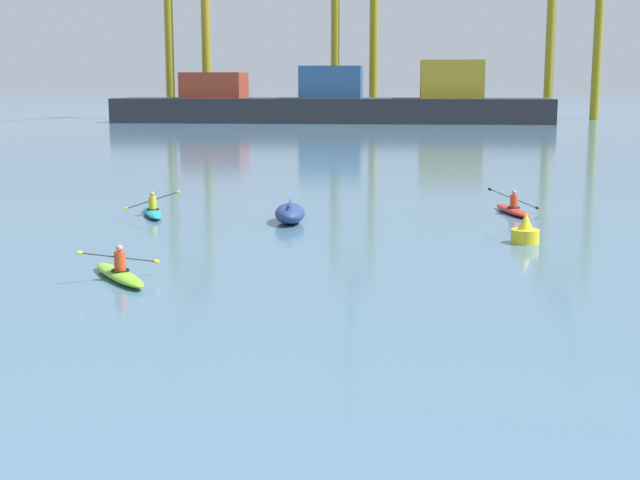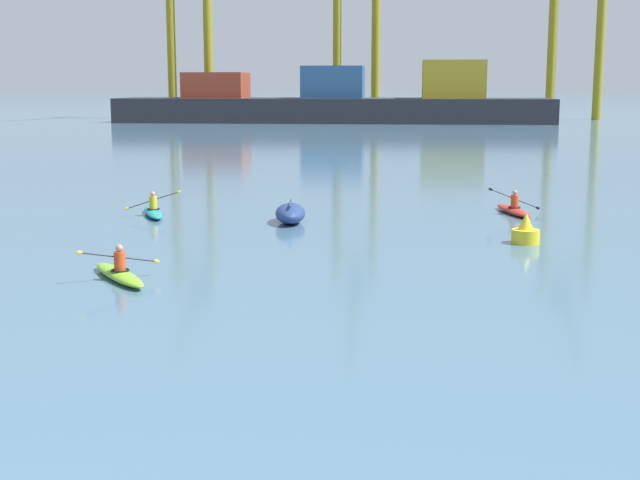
{
  "view_description": "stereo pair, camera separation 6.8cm",
  "coord_description": "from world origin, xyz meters",
  "px_view_note": "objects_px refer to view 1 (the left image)",
  "views": [
    {
      "loc": [
        4.33,
        -7.03,
        5.14
      ],
      "look_at": [
        2.0,
        18.62,
        0.6
      ],
      "focal_mm": 50.51,
      "sensor_mm": 36.0,
      "label": 1
    },
    {
      "loc": [
        4.4,
        -7.03,
        5.14
      ],
      "look_at": [
        2.0,
        18.62,
        0.6
      ],
      "focal_mm": 50.51,
      "sensor_mm": 36.0,
      "label": 2
    }
  ],
  "objects_px": {
    "container_barge": "(335,102)",
    "kayak_red": "(513,209)",
    "capsized_dinghy": "(290,213)",
    "kayak_teal": "(152,211)",
    "kayak_lime": "(119,273)",
    "channel_buoy": "(525,232)"
  },
  "relations": [
    {
      "from": "kayak_lime",
      "to": "kayak_teal",
      "type": "relative_size",
      "value": 0.92
    },
    {
      "from": "capsized_dinghy",
      "to": "channel_buoy",
      "type": "height_order",
      "value": "channel_buoy"
    },
    {
      "from": "container_barge",
      "to": "channel_buoy",
      "type": "distance_m",
      "value": 87.77
    },
    {
      "from": "kayak_teal",
      "to": "container_barge",
      "type": "bearing_deg",
      "value": 89.26
    },
    {
      "from": "channel_buoy",
      "to": "kayak_lime",
      "type": "relative_size",
      "value": 0.32
    },
    {
      "from": "capsized_dinghy",
      "to": "kayak_red",
      "type": "bearing_deg",
      "value": 19.8
    },
    {
      "from": "channel_buoy",
      "to": "container_barge",
      "type": "bearing_deg",
      "value": 98.24
    },
    {
      "from": "container_barge",
      "to": "kayak_teal",
      "type": "height_order",
      "value": "container_barge"
    },
    {
      "from": "capsized_dinghy",
      "to": "kayak_teal",
      "type": "height_order",
      "value": "kayak_teal"
    },
    {
      "from": "capsized_dinghy",
      "to": "kayak_teal",
      "type": "xyz_separation_m",
      "value": [
        -5.54,
        1.27,
        -0.18
      ]
    },
    {
      "from": "capsized_dinghy",
      "to": "kayak_lime",
      "type": "bearing_deg",
      "value": -108.01
    },
    {
      "from": "container_barge",
      "to": "kayak_lime",
      "type": "distance_m",
      "value": 93.38
    },
    {
      "from": "kayak_lime",
      "to": "kayak_teal",
      "type": "xyz_separation_m",
      "value": [
        -2.27,
        11.33,
        0.0
      ]
    },
    {
      "from": "kayak_lime",
      "to": "kayak_red",
      "type": "height_order",
      "value": "kayak_red"
    },
    {
      "from": "container_barge",
      "to": "kayak_lime",
      "type": "bearing_deg",
      "value": -89.26
    },
    {
      "from": "kayak_lime",
      "to": "kayak_red",
      "type": "relative_size",
      "value": 0.9
    },
    {
      "from": "container_barge",
      "to": "kayak_red",
      "type": "distance_m",
      "value": 81.31
    },
    {
      "from": "kayak_lime",
      "to": "channel_buoy",
      "type": "bearing_deg",
      "value": 29.78
    },
    {
      "from": "container_barge",
      "to": "capsized_dinghy",
      "type": "relative_size",
      "value": 20.43
    },
    {
      "from": "kayak_red",
      "to": "channel_buoy",
      "type": "bearing_deg",
      "value": -93.35
    },
    {
      "from": "container_barge",
      "to": "channel_buoy",
      "type": "bearing_deg",
      "value": -81.76
    },
    {
      "from": "channel_buoy",
      "to": "capsized_dinghy",
      "type": "bearing_deg",
      "value": 156.29
    }
  ]
}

